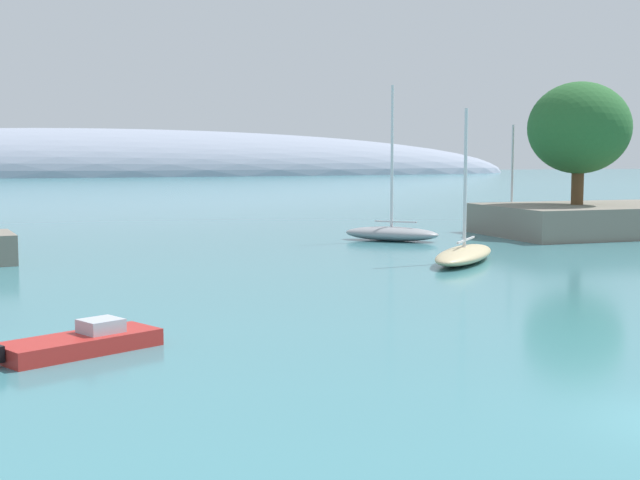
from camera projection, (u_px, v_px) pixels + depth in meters
name	position (u px, v px, depth m)	size (l,w,h in m)	color
shore_outcrop	(600.00, 219.00, 62.84)	(16.66, 10.45, 2.17)	gray
tree_clump_shore	(579.00, 128.00, 62.13)	(7.35, 7.35, 8.86)	brown
distant_ridge	(84.00, 176.00, 248.05)	(272.73, 50.72, 27.19)	#8E99AD
sailboat_teal_near_shore	(511.00, 224.00, 66.52)	(7.84, 2.24, 8.08)	#1E6B70
sailboat_grey_mid_mooring	(391.00, 232.00, 57.99)	(6.45, 6.08, 10.38)	gray
sailboat_sand_outer_mooring	(464.00, 253.00, 46.23)	(7.28, 7.81, 8.23)	#C6B284
motorboat_red_alongside_breakwater	(81.00, 343.00, 25.04)	(5.03, 3.62, 0.90)	red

